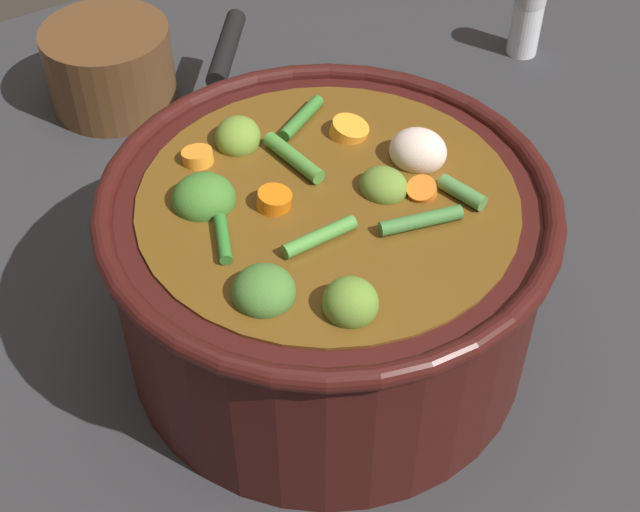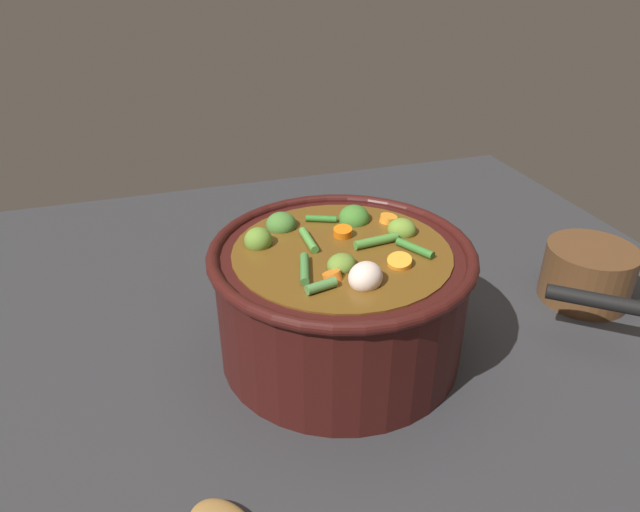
# 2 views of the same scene
# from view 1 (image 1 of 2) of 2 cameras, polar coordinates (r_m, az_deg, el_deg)

# --- Properties ---
(ground_plane) EXTENTS (1.10, 1.10, 0.00)m
(ground_plane) POSITION_cam_1_polar(r_m,az_deg,el_deg) (0.67, 0.42, -5.16)
(ground_plane) COLOR #2D2D30
(cooking_pot) EXTENTS (0.29, 0.29, 0.16)m
(cooking_pot) POSITION_cam_1_polar(r_m,az_deg,el_deg) (0.61, 0.44, -0.73)
(cooking_pot) COLOR #38110F
(cooking_pot) RESTS_ON ground_plane
(salt_shaker) EXTENTS (0.03, 0.03, 0.07)m
(salt_shaker) POSITION_cam_1_polar(r_m,az_deg,el_deg) (0.96, 12.68, 13.98)
(salt_shaker) COLOR silver
(salt_shaker) RESTS_ON ground_plane
(small_saucepan) EXTENTS (0.17, 0.18, 0.08)m
(small_saucepan) POSITION_cam_1_polar(r_m,az_deg,el_deg) (0.88, -12.71, 11.43)
(small_saucepan) COLOR brown
(small_saucepan) RESTS_ON ground_plane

